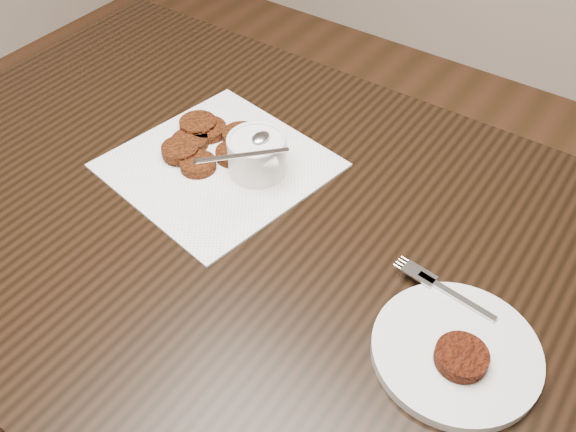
# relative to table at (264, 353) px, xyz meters

# --- Properties ---
(table) EXTENTS (1.39, 0.89, 0.75)m
(table) POSITION_rel_table_xyz_m (0.00, 0.00, 0.00)
(table) COLOR black
(table) RESTS_ON floor
(napkin) EXTENTS (0.37, 0.37, 0.00)m
(napkin) POSITION_rel_table_xyz_m (-0.13, 0.07, 0.38)
(napkin) COLOR white
(napkin) RESTS_ON table
(sauce_ramekin) EXTENTS (0.15, 0.15, 0.13)m
(sauce_ramekin) POSITION_rel_table_xyz_m (-0.07, 0.09, 0.45)
(sauce_ramekin) COLOR silver
(sauce_ramekin) RESTS_ON napkin
(patty_cluster) EXTENTS (0.29, 0.29, 0.02)m
(patty_cluster) POSITION_rel_table_xyz_m (-0.18, 0.08, 0.39)
(patty_cluster) COLOR #6A2C0E
(patty_cluster) RESTS_ON napkin
(plate_with_patty) EXTENTS (0.24, 0.24, 0.03)m
(plate_with_patty) POSITION_rel_table_xyz_m (0.35, -0.05, 0.39)
(plate_with_patty) COLOR silver
(plate_with_patty) RESTS_ON table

